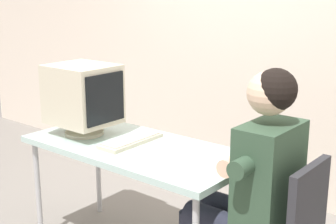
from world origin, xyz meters
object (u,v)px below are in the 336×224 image
at_px(desk, 136,154).
at_px(keyboard, 131,141).
at_px(person_seated, 250,181).
at_px(crt_monitor, 83,95).

bearing_deg(desk, keyboard, 164.35).
bearing_deg(desk, person_seated, -1.44).
bearing_deg(keyboard, desk, -15.65).
bearing_deg(keyboard, person_seated, -2.39).
bearing_deg(keyboard, crt_monitor, -170.78).
distance_m(desk, keyboard, 0.09).
bearing_deg(crt_monitor, desk, 5.88).
relative_size(crt_monitor, keyboard, 1.03).
bearing_deg(person_seated, desk, 178.56).
relative_size(desk, crt_monitor, 3.10).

